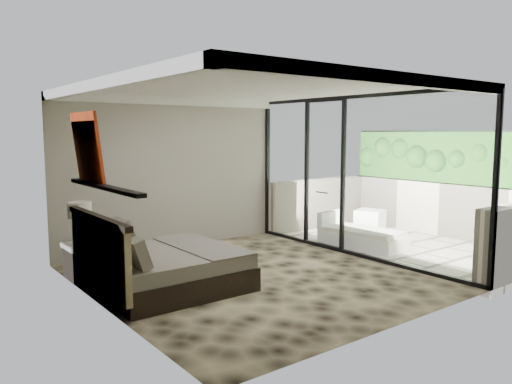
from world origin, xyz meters
TOP-DOWN VIEW (x-y plane):
  - floor at (0.00, 0.00)m, footprint 5.00×5.00m
  - ceiling at (0.00, 0.00)m, footprint 4.50×5.00m
  - back_wall at (0.00, 2.49)m, footprint 4.50×0.02m
  - left_wall at (-2.24, 0.00)m, footprint 0.02×5.00m
  - glass_wall at (2.25, 0.00)m, footprint 0.08×5.00m
  - terrace_slab at (3.75, 0.00)m, footprint 3.00×5.00m
  - parapet_far at (5.10, 0.00)m, footprint 0.30×5.00m
  - foliage_hedge at (5.10, 0.00)m, footprint 0.36×4.60m
  - picture_ledge at (-2.18, 0.10)m, footprint 0.12×2.20m
  - bed at (-1.34, 0.31)m, footprint 1.95×1.89m
  - nightstand at (-2.00, 1.50)m, footprint 0.63×0.63m
  - table_lamp at (-2.04, 1.51)m, footprint 0.34×0.34m
  - abstract_canvas at (-2.19, 0.61)m, footprint 0.13×0.90m
  - framed_print at (-2.14, 0.52)m, footprint 0.11×0.50m
  - ottoman at (3.86, 1.00)m, footprint 0.69×0.69m
  - lounger at (2.86, 0.40)m, footprint 1.00×1.66m

SIDE VIEW (x-z plane):
  - terrace_slab at x=3.75m, z-range -0.12..0.00m
  - floor at x=0.00m, z-range 0.00..0.00m
  - lounger at x=2.86m, z-range -0.12..0.50m
  - ottoman at x=3.86m, z-range 0.00..0.54m
  - nightstand at x=-2.00m, z-range 0.00..0.55m
  - bed at x=-1.34m, z-range -0.22..0.86m
  - parapet_far at x=5.10m, z-range 0.00..1.10m
  - table_lamp at x=-2.04m, z-range 0.61..1.23m
  - back_wall at x=0.00m, z-range 0.00..2.80m
  - left_wall at x=-2.24m, z-range 0.00..2.80m
  - glass_wall at x=2.25m, z-range 0.00..2.80m
  - picture_ledge at x=-2.18m, z-range 1.48..1.52m
  - foliage_hedge at x=5.10m, z-range 1.10..2.20m
  - framed_print at x=-2.14m, z-range 1.53..2.12m
  - abstract_canvas at x=-2.19m, z-range 1.53..2.42m
  - ceiling at x=0.00m, z-range 2.78..2.80m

